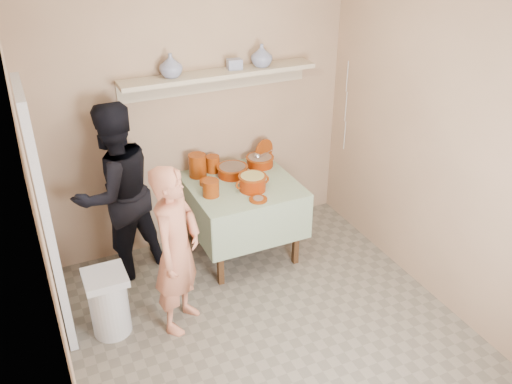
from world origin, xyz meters
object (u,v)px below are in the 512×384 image
serving_table (242,194)px  trash_bin (109,303)px  person_cook (177,250)px  cazuela_rice (253,181)px  person_helper (116,193)px

serving_table → trash_bin: 1.55m
person_cook → serving_table: (0.85, 0.71, -0.06)m
trash_bin → cazuela_rice: bearing=16.4°
trash_bin → person_cook: bearing=-13.6°
serving_table → cazuela_rice: size_ratio=2.95×
serving_table → person_cook: bearing=-140.0°
person_helper → trash_bin: 0.98m
person_cook → person_helper: size_ratio=0.86×
person_helper → cazuela_rice: size_ratio=4.96×
person_helper → trash_bin: (-0.28, -0.77, -0.53)m
person_helper → serving_table: person_helper is taller
person_cook → trash_bin: 0.70m
person_cook → cazuela_rice: bearing=-14.3°
serving_table → cazuela_rice: cazuela_rice is taller
person_cook → serving_table: bearing=-6.2°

